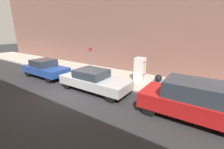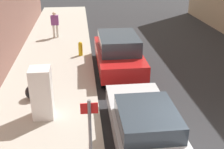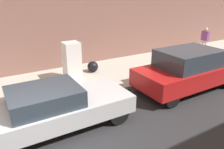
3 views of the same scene
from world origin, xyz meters
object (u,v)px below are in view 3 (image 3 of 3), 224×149
Objects in this scene: fire_hydrant at (185,60)px; pedestrian_walking_far at (205,38)px; trash_bag at (93,67)px; parked_suv_red at (187,69)px; discarded_refrigerator at (72,62)px; parked_sedan_silver at (52,108)px.

fire_hydrant is 3.83m from pedestrian_walking_far.
trash_bag is at bearing 73.05° from pedestrian_walking_far.
parked_suv_red is (3.29, -5.34, -0.19)m from pedestrian_walking_far.
parked_suv_red is at bearing 51.88° from discarded_refrigerator.
trash_bag is (-1.86, -4.51, -0.12)m from fire_hydrant.
pedestrian_walking_far is at bearing 91.36° from discarded_refrigerator.
pedestrian_walking_far is 0.36× the size of parked_suv_red.
fire_hydrant is (1.31, 5.78, -0.49)m from discarded_refrigerator.
fire_hydrant is 2.60m from parked_suv_red.
parked_sedan_silver is (1.76, -7.60, 0.19)m from fire_hydrant.
trash_bag is 0.12× the size of parked_suv_red.
pedestrian_walking_far reaches higher than parked_suv_red.
parked_sedan_silver is 5.73m from parked_suv_red.
pedestrian_walking_far is (-0.22, 9.26, 0.06)m from discarded_refrigerator.
parked_suv_red is at bearing 107.03° from pedestrian_walking_far.
discarded_refrigerator is 3.58m from parked_sedan_silver.
pedestrian_walking_far is 6.28m from parked_suv_red.
parked_sedan_silver is at bearing -40.48° from trash_bag.
trash_bag is (-0.55, 1.27, -0.61)m from discarded_refrigerator.
parked_sedan_silver is at bearing 91.96° from pedestrian_walking_far.
trash_bag is 8.02m from pedestrian_walking_far.
trash_bag is 4.51m from parked_suv_red.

